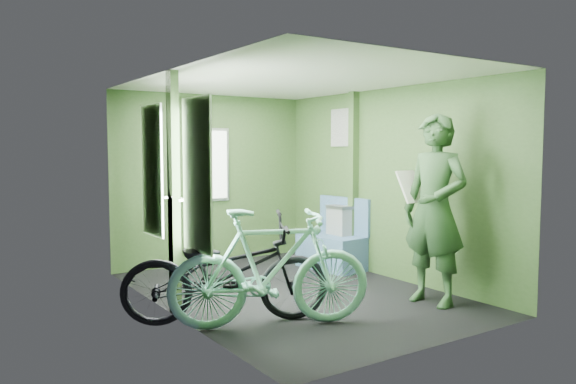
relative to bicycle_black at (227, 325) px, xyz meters
name	(u,v)px	position (x,y,z in m)	size (l,w,h in m)	color
room	(288,161)	(1.08, 0.63, 1.44)	(4.00, 4.02, 2.31)	black
bicycle_black	(227,325)	(0.00, 0.00, 0.00)	(0.65, 1.85, 0.97)	black
bicycle_mint	(271,328)	(0.27, -0.30, 0.00)	(0.50, 1.79, 1.07)	#94E9D7
passenger	(435,210)	(2.07, -0.55, 0.96)	(0.56, 0.79, 1.92)	#2B4B29
waste_box	(341,237)	(2.38, 1.32, 0.41)	(0.24, 0.34, 0.83)	gray
bench_seat	(333,247)	(2.26, 1.35, 0.27)	(0.59, 0.93, 0.93)	#2F4764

